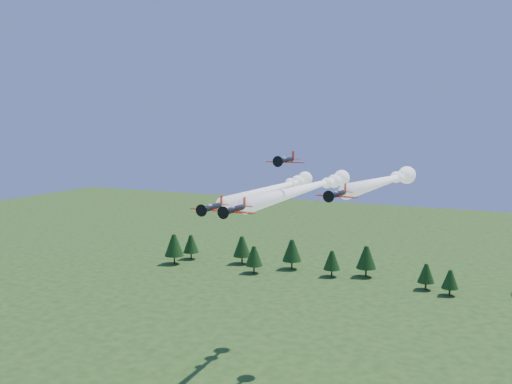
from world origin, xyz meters
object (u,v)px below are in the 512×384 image
at_px(plane_right, 388,180).
at_px(plane_slot, 286,160).
at_px(plane_left, 277,188).
at_px(plane_lead, 310,187).

distance_m(plane_right, plane_slot, 21.30).
xyz_separation_m(plane_left, plane_right, (26.58, -9.04, 3.74)).
relative_size(plane_lead, plane_right, 1.34).
relative_size(plane_right, plane_slot, 5.74).
relative_size(plane_left, plane_right, 1.34).
distance_m(plane_left, plane_right, 28.33).
height_order(plane_lead, plane_slot, plane_slot).
height_order(plane_right, plane_slot, plane_slot).
bearing_deg(plane_slot, plane_left, 116.91).
bearing_deg(plane_left, plane_lead, -45.11).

